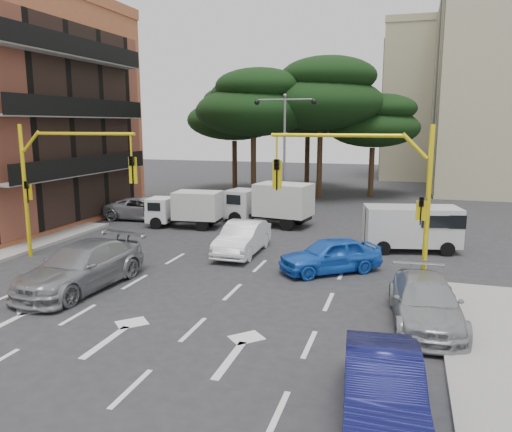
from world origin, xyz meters
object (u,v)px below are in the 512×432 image
Objects in this scene: street_lamp_center at (285,133)px; box_truck_a at (185,209)px; car_silver_cross_a at (145,209)px; car_silver_cross_b at (209,208)px; signal_mast_right at (376,184)px; box_truck_b at (269,204)px; signal_mast_left at (57,173)px; car_navy_parked at (383,390)px; van_white at (411,228)px; car_silver_wagon at (81,266)px; car_blue_compact at (330,255)px; car_white_hatch at (243,238)px; car_silver_parked at (426,302)px.

box_truck_a is at bearing -126.87° from street_lamp_center.
street_lamp_center is 10.33m from car_silver_cross_a.
box_truck_a is (-0.27, -3.00, 0.43)m from car_silver_cross_b.
street_lamp_center is (-6.80, 14.01, 1.54)m from signal_mast_right.
box_truck_b is at bearing 123.89° from signal_mast_right.
signal_mast_left is 17.11m from car_navy_parked.
car_navy_parked reaches higher than car_silver_cross_b.
car_navy_parked is 14.87m from van_white.
car_silver_wagon is (-10.30, -3.18, -3.06)m from signal_mast_right.
car_blue_compact is 9.88m from box_truck_b.
car_silver_cross_b is (-11.04, 11.01, -3.24)m from signal_mast_right.
van_white is at bearing 43.13° from car_silver_wagon.
car_silver_cross_a is at bearing 124.71° from car_navy_parked.
signal_mast_right and signal_mast_left have the same top height.
signal_mast_left reaches higher than car_white_hatch.
street_lamp_center is 24.38m from car_navy_parked.
box_truck_a is at bearing -116.60° from car_silver_cross_a.
van_white is (14.98, 6.17, -2.79)m from signal_mast_left.
car_silver_cross_a is 3.83m from box_truck_a.
car_silver_cross_a is 1.03× the size of car_silver_parked.
car_silver_parked is 1.11× the size of van_white.
signal_mast_left is at bearing -176.24° from car_silver_cross_a.
car_silver_cross_a is 1.32× the size of car_silver_cross_b.
car_silver_cross_a is at bearing 61.63° from box_truck_a.
box_truck_a is (3.50, -1.50, 0.37)m from car_silver_cross_a.
signal_mast_left is 16.01m from car_silver_parked.
car_blue_compact is 11.51m from box_truck_a.
signal_mast_left is at bearing 158.77° from box_truck_a.
car_silver_cross_a is (-1.20, 9.51, -3.19)m from signal_mast_left.
signal_mast_right is 15.65m from street_lamp_center.
signal_mast_left is 5.51m from car_silver_wagon.
car_silver_wagon is 1.50× the size of car_silver_cross_b.
van_white is at bearing 108.79° from car_blue_compact.
signal_mast_left is 12.32m from car_blue_compact.
car_blue_compact is 0.81× the size of box_truck_b.
signal_mast_left is 1.38× the size of van_white.
car_silver_parked is (12.82, -14.06, 0.06)m from car_silver_cross_b.
van_white is at bearing -110.01° from car_silver_cross_b.
car_silver_parked is at bearing -10.11° from van_white.
car_blue_compact is 1.12× the size of car_silver_cross_b.
signal_mast_left reaches higher than car_navy_parked.
signal_mast_left reaches higher than car_silver_cross_a.
car_silver_wagon is at bearing -163.87° from car_silver_cross_a.
signal_mast_left is 11.76m from car_silver_cross_b.
car_silver_cross_b is 13.33m from van_white.
signal_mast_right reaches higher than car_silver_wagon.
car_white_hatch is at bearing -166.14° from box_truck_b.
car_silver_cross_a is at bearing 113.00° from car_silver_cross_b.
box_truck_b is at bearing 79.43° from car_silver_wagon.
box_truck_a is (-13.09, 11.06, 0.37)m from car_silver_parked.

